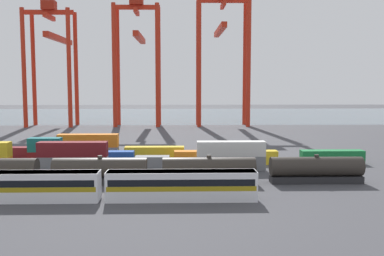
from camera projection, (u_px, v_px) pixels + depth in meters
The scene contains 22 objects.
ground_plane at pixel (127, 142), 117.27m from camera, with size 420.00×420.00×0.00m, color #424247.
harbour_water at pixel (152, 115), 220.11m from camera, with size 400.00×110.00×0.01m, color slate.
passenger_train at pixel (24, 185), 58.25m from camera, with size 61.27×3.14×3.90m.
freight_tank_row at pixel (155, 170), 68.50m from camera, with size 64.49×2.97×4.43m.
shipping_container_4 at pixel (73, 164), 78.55m from camera, with size 12.10×2.44×2.60m, color slate.
shipping_container_5 at pixel (73, 149), 78.29m from camera, with size 12.10×2.44×2.60m, color maroon.
shipping_container_6 at pixel (152, 163), 78.92m from camera, with size 6.04×2.44×2.60m, color slate.
shipping_container_7 at pixel (231, 163), 79.30m from camera, with size 12.10×2.44×2.60m, color slate.
shipping_container_8 at pixel (231, 149), 79.04m from camera, with size 12.10×2.44×2.60m, color silver.
shipping_container_10 at pixel (46, 158), 84.36m from camera, with size 6.04×2.44×2.60m, color maroon.
shipping_container_11 at pixel (45, 145), 84.10m from camera, with size 6.04×2.44×2.60m, color #146066.
shipping_container_12 at pixel (118, 158), 84.73m from camera, with size 6.04×2.44×2.60m, color #1C4299.
shipping_container_13 at pixel (190, 158), 85.10m from camera, with size 6.04×2.44×2.60m, color orange.
shipping_container_14 at pixel (261, 157), 85.47m from camera, with size 6.04×2.44×2.60m, color gold.
shipping_container_15 at pixel (332, 157), 85.84m from camera, with size 12.10×2.44×2.60m, color #197538.
shipping_container_17 at pixel (22, 153), 90.18m from camera, with size 12.10×2.44×2.60m, color maroon.
shipping_container_18 at pixel (88, 153), 90.54m from camera, with size 12.10×2.44×2.60m, color slate.
shipping_container_19 at pixel (88, 140), 90.28m from camera, with size 12.10×2.44×2.60m, color orange.
shipping_container_20 at pixel (155, 153), 90.90m from camera, with size 12.10×2.44×2.60m, color gold.
gantry_crane_west at pixel (52, 51), 162.37m from camera, with size 17.30×35.46×44.75m.
gantry_crane_central at pixel (138, 49), 162.78m from camera, with size 16.78×32.85×46.64m.
gantry_crane_east at pixel (222, 44), 163.64m from camera, with size 19.18×34.89×49.15m.
Camera 1 is at (13.92, -76.73, 15.37)m, focal length 41.64 mm.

